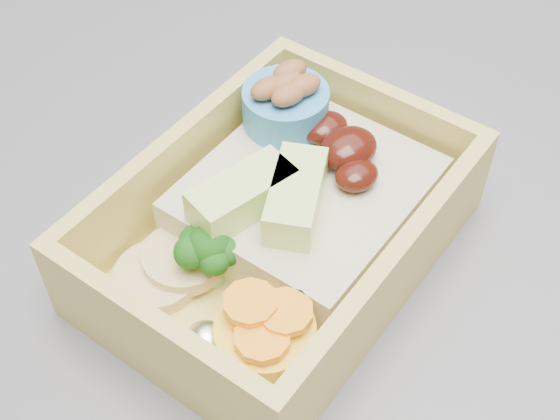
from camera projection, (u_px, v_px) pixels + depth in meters
bento_box at (284, 218)px, 0.40m from camera, size 0.22×0.19×0.07m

